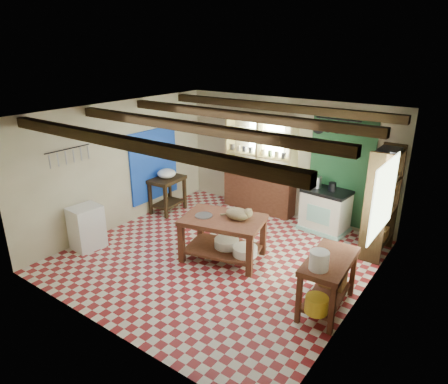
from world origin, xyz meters
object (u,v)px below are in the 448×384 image
Objects in this scene: cat at (237,214)px; prep_table at (168,195)px; work_table at (223,238)px; stove at (325,210)px; right_counter at (327,284)px; white_cabinet at (87,227)px.

prep_table is at bearing 136.42° from cat.
cat is (0.23, 0.11, 0.49)m from work_table.
cat reaches higher than work_table.
stove is 2.09× the size of cat.
right_counter reaches higher than work_table.
stove is at bearing 49.58° from white_cabinet.
prep_table is 2.73m from cat.
white_cabinet is 4.48m from right_counter.
stove is 1.12× the size of prep_table.
work_table is 1.72× the size of prep_table.
work_table is 3.20× the size of cat.
stove reaches higher than white_cabinet.
prep_table is 1.86× the size of cat.
cat reaches higher than prep_table.
cat is at bearing 163.12° from right_counter.
cat is at bearing -106.36° from stove.
white_cabinet is (-3.35, -3.32, -0.03)m from stove.
stove is 2.24m from cat.
white_cabinet reaches higher than work_table.
stove is at bearing 50.46° from work_table.
prep_table is (-2.30, 1.01, 0.01)m from work_table.
prep_table is at bearing -156.07° from stove.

